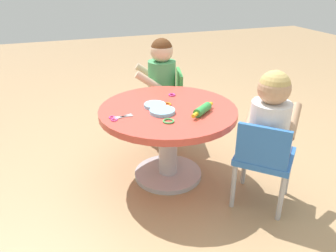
# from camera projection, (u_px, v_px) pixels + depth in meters

# --- Properties ---
(ground_plane) EXTENTS (10.00, 10.00, 0.00)m
(ground_plane) POSITION_uv_depth(u_px,v_px,m) (168.00, 175.00, 2.24)
(ground_plane) COLOR tan
(craft_table) EXTENTS (0.84, 0.84, 0.48)m
(craft_table) POSITION_uv_depth(u_px,v_px,m) (168.00, 126.00, 2.09)
(craft_table) COLOR silver
(craft_table) RESTS_ON ground
(child_chair_left) EXTENTS (0.42, 0.42, 0.54)m
(child_chair_left) POSITION_uv_depth(u_px,v_px,m) (264.00, 158.00, 1.85)
(child_chair_left) COLOR #B7B7BC
(child_chair_left) RESTS_ON ground
(seated_child_left) EXTENTS (0.43, 0.43, 0.51)m
(seated_child_left) POSITION_uv_depth(u_px,v_px,m) (270.00, 117.00, 1.78)
(seated_child_left) COLOR #3F4772
(seated_child_left) RESTS_ON ground
(child_chair_right) EXTENTS (0.37, 0.37, 0.54)m
(child_chair_right) POSITION_uv_depth(u_px,v_px,m) (166.00, 100.00, 2.65)
(child_chair_right) COLOR #B7B7BC
(child_chair_right) RESTS_ON ground
(seated_child_right) EXTENTS (0.35, 0.40, 0.51)m
(seated_child_right) POSITION_uv_depth(u_px,v_px,m) (161.00, 72.00, 2.55)
(seated_child_right) COLOR #3F4772
(seated_child_right) RESTS_ON ground
(rolling_pin) EXTENTS (0.16, 0.20, 0.05)m
(rolling_pin) POSITION_uv_depth(u_px,v_px,m) (203.00, 110.00, 1.94)
(rolling_pin) COLOR green
(rolling_pin) RESTS_ON craft_table
(craft_scissors) EXTENTS (0.08, 0.14, 0.01)m
(craft_scissors) POSITION_uv_depth(u_px,v_px,m) (118.00, 118.00, 1.89)
(craft_scissors) COLOR silver
(craft_scissors) RESTS_ON craft_table
(playdough_blob_0) EXTENTS (0.15, 0.15, 0.02)m
(playdough_blob_0) POSITION_uv_depth(u_px,v_px,m) (162.00, 111.00, 1.96)
(playdough_blob_0) COLOR #8CCCF2
(playdough_blob_0) RESTS_ON craft_table
(playdough_blob_1) EXTENTS (0.13, 0.13, 0.02)m
(playdough_blob_1) POSITION_uv_depth(u_px,v_px,m) (155.00, 105.00, 2.04)
(playdough_blob_1) COLOR #8CCCF2
(playdough_blob_1) RESTS_ON craft_table
(cookie_cutter_0) EXTENTS (0.05, 0.05, 0.01)m
(cookie_cutter_0) POSITION_uv_depth(u_px,v_px,m) (172.00, 95.00, 2.23)
(cookie_cutter_0) COLOR #D83FA5
(cookie_cutter_0) RESTS_ON craft_table
(cookie_cutter_1) EXTENTS (0.05, 0.05, 0.01)m
(cookie_cutter_1) POSITION_uv_depth(u_px,v_px,m) (167.00, 104.00, 2.07)
(cookie_cutter_1) COLOR orange
(cookie_cutter_1) RESTS_ON craft_table
(cookie_cutter_2) EXTENTS (0.07, 0.07, 0.01)m
(cookie_cutter_2) POSITION_uv_depth(u_px,v_px,m) (169.00, 121.00, 1.85)
(cookie_cutter_2) COLOR #4CB259
(cookie_cutter_2) RESTS_ON craft_table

